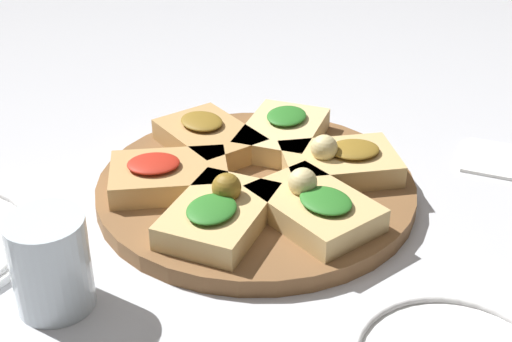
% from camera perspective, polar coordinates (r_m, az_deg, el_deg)
% --- Properties ---
extents(ground_plane, '(3.00, 3.00, 0.00)m').
position_cam_1_polar(ground_plane, '(0.91, 0.00, -1.98)').
color(ground_plane, silver).
extents(serving_board, '(0.40, 0.40, 0.02)m').
position_cam_1_polar(serving_board, '(0.90, 0.00, -1.39)').
color(serving_board, brown).
rests_on(serving_board, ground_plane).
extents(focaccia_slice_0, '(0.17, 0.16, 0.04)m').
position_cam_1_polar(focaccia_slice_0, '(0.88, -7.06, -0.34)').
color(focaccia_slice_0, tan).
rests_on(focaccia_slice_0, serving_board).
extents(focaccia_slice_1, '(0.11, 0.15, 0.06)m').
position_cam_1_polar(focaccia_slice_1, '(0.80, -2.97, -3.34)').
color(focaccia_slice_1, '#DBB775').
rests_on(focaccia_slice_1, serving_board).
extents(focaccia_slice_2, '(0.17, 0.15, 0.06)m').
position_cam_1_polar(focaccia_slice_2, '(0.82, 4.67, -2.76)').
color(focaccia_slice_2, '#DBB775').
rests_on(focaccia_slice_2, serving_board).
extents(focaccia_slice_3, '(0.17, 0.16, 0.06)m').
position_cam_1_polar(focaccia_slice_3, '(0.91, 6.69, 0.77)').
color(focaccia_slice_3, '#DBB775').
rests_on(focaccia_slice_3, serving_board).
extents(focaccia_slice_4, '(0.12, 0.15, 0.04)m').
position_cam_1_polar(focaccia_slice_4, '(0.98, 2.15, 3.11)').
color(focaccia_slice_4, '#E5C689').
rests_on(focaccia_slice_4, serving_board).
extents(focaccia_slice_5, '(0.17, 0.15, 0.04)m').
position_cam_1_polar(focaccia_slice_5, '(0.97, -3.81, 2.71)').
color(focaccia_slice_5, tan).
rests_on(focaccia_slice_5, serving_board).
extents(water_glass, '(0.08, 0.08, 0.10)m').
position_cam_1_polar(water_glass, '(0.74, -16.12, -7.11)').
color(water_glass, silver).
rests_on(water_glass, ground_plane).
extents(napkin_stack, '(0.13, 0.11, 0.01)m').
position_cam_1_polar(napkin_stack, '(1.04, 19.53, 0.83)').
color(napkin_stack, white).
rests_on(napkin_stack, ground_plane).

